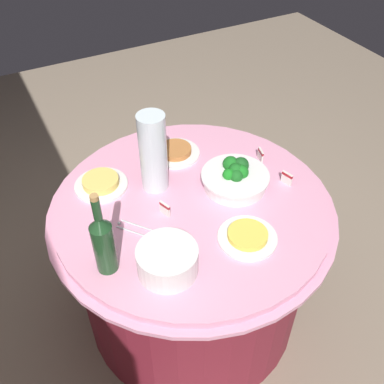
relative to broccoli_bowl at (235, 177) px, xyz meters
The scene contains 13 objects.
ground_plane 0.81m from the broccoli_bowl, 91.94° to the left, with size 6.00×6.00×0.00m, color gray.
buffet_table 0.45m from the broccoli_bowl, 91.94° to the left, with size 1.16×1.16×0.74m.
broccoli_bowl is the anchor object (origin of this frame).
plate_stack 0.51m from the broccoli_bowl, 121.87° to the left, with size 0.21×0.21×0.10m.
wine_bottle 0.64m from the broccoli_bowl, 104.98° to the left, with size 0.07×0.07×0.34m.
decorative_fruit_vase 0.34m from the broccoli_bowl, 63.00° to the left, with size 0.11×0.11×0.34m.
serving_tongs 0.46m from the broccoli_bowl, 95.76° to the left, with size 0.15×0.13×0.01m.
food_plate_fried_egg 0.30m from the broccoli_bowl, 157.42° to the left, with size 0.22×0.22×0.03m.
food_plate_peanuts 0.33m from the broccoli_bowl, 22.64° to the left, with size 0.22×0.22×0.04m.
food_plate_noodles 0.55m from the broccoli_bowl, 63.28° to the left, with size 0.22×0.22×0.04m.
label_placard_front 0.21m from the broccoli_bowl, 64.90° to the right, with size 0.05×0.02×0.05m.
label_placard_mid 0.22m from the broccoli_bowl, 115.17° to the right, with size 0.05×0.02×0.05m.
label_placard_rear 0.33m from the broccoli_bowl, 93.79° to the left, with size 0.05×0.02×0.05m.
Camera 1 is at (-1.13, 0.59, 1.95)m, focal length 41.13 mm.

